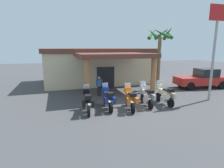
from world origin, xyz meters
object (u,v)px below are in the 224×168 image
Objects in this scene: pedestrian at (99,85)px; motorcycle_silver at (147,96)px; motorcycle_cream at (165,95)px; roadside_sign at (215,38)px; motel_building at (99,65)px; motorcycle_blue at (108,99)px; pickup_truck_red at (202,79)px; motorcycle_orange at (130,99)px; motorcycle_black at (88,101)px; palm_tree_near_portico at (160,43)px.

motorcycle_silver is at bearing -122.79° from pedestrian.
motorcycle_cream is 5.61m from roadside_sign.
motel_building is 12.06m from roadside_sign.
pedestrian is (0.13, 3.48, 0.25)m from motorcycle_blue.
pedestrian is 10.65m from pickup_truck_red.
motel_building is at bearing 15.14° from motorcycle_cream.
pedestrian is at bearing 25.66° from motorcycle_orange.
motorcycle_cream is 0.41× the size of pickup_truck_red.
pedestrian is at bearing -18.26° from motorcycle_black.
roadside_sign is at bearing -83.89° from motorcycle_silver.
motorcycle_black is at bearing 93.62° from motorcycle_orange.
pickup_truck_red is at bearing -67.99° from motorcycle_black.
pedestrian is 9.48m from roadside_sign.
motorcycle_orange is 1.34× the size of pedestrian.
roadside_sign is at bearing -68.63° from palm_tree_near_portico.
motorcycle_blue is at bearing -155.22° from pickup_truck_red.
motorcycle_silver is 1.34× the size of pedestrian.
palm_tree_near_portico is 0.86× the size of roadside_sign.
motorcycle_black is 9.82m from palm_tree_near_portico.
motorcycle_cream is (1.38, -0.05, 0.00)m from motorcycle_silver.
palm_tree_near_portico is (4.98, -4.97, 2.45)m from motel_building.
motorcycle_silver is (2.76, -0.05, 0.00)m from motorcycle_blue.
motorcycle_black is 4.03m from pedestrian.
motel_building is at bearing -6.72° from motorcycle_blue.
pickup_truck_red reaches higher than motorcycle_cream.
pickup_truck_red is (8.01, 3.80, 0.24)m from motorcycle_silver.
motorcycle_black is at bearing -147.74° from palm_tree_near_portico.
motorcycle_orange is 0.41× the size of pickup_truck_red.
pickup_truck_red reaches higher than motorcycle_blue.
motorcycle_blue is 4.14m from motorcycle_cream.
motorcycle_cream is 6.39m from palm_tree_near_portico.
motorcycle_silver is (1.38, 0.41, 0.00)m from motorcycle_orange.
pickup_truck_red is at bearing -10.67° from palm_tree_near_portico.
motorcycle_blue is 11.41m from pickup_truck_red.
motel_building is 6.29m from pedestrian.
motel_building is 7.55× the size of pedestrian.
motorcycle_cream is at bearing -90.30° from motorcycle_blue.
pickup_truck_red is (9.46, -5.82, -1.08)m from motel_building.
motorcycle_orange is 4.14m from pedestrian.
motel_building is 5.62× the size of motorcycle_silver.
motorcycle_silver is at bearing -179.86° from roadside_sign.
motorcycle_black is 1.34× the size of pedestrian.
motorcycle_blue and motorcycle_cream have the same top height.
pickup_truck_red is 5.95m from roadside_sign.
roadside_sign is (6.79, -9.60, 2.65)m from motel_building.
motorcycle_silver is at bearing -127.22° from palm_tree_near_portico.
motorcycle_cream is 1.34× the size of pedestrian.
motorcycle_orange is 1.00× the size of motorcycle_silver.
roadside_sign reaches higher than palm_tree_near_portico.
motel_building is at bearing -11.53° from motorcycle_black.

